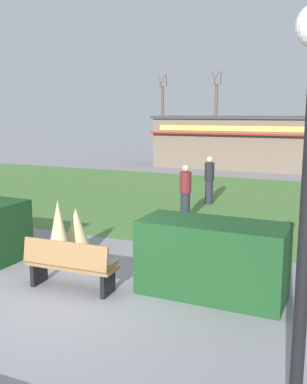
{
  "coord_description": "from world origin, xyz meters",
  "views": [
    {
      "loc": [
        4.3,
        -5.84,
        3.17
      ],
      "look_at": [
        -0.1,
        3.71,
        1.29
      ],
      "focal_mm": 41.21,
      "sensor_mm": 36.0,
      "label": 1
    }
  ],
  "objects": [
    {
      "name": "person_strolling",
      "position": [
        -0.21,
        6.22,
        0.86
      ],
      "size": [
        0.34,
        0.34,
        1.69
      ],
      "rotation": [
        0.0,
        0.0,
        1.33
      ],
      "color": "#23232D",
      "rests_on": "ground_plane"
    },
    {
      "name": "food_kiosk",
      "position": [
        -2.21,
        19.92,
        1.52
      ],
      "size": [
        9.36,
        4.2,
        3.02
      ],
      "color": "#6B5B4C",
      "rests_on": "ground_plane"
    },
    {
      "name": "parked_car_west_slot",
      "position": [
        -5.73,
        28.09,
        0.64
      ],
      "size": [
        4.3,
        2.25,
        1.2
      ],
      "color": "silver",
      "rests_on": "ground_plane"
    },
    {
      "name": "ground_plane",
      "position": [
        0.0,
        0.0,
        0.0
      ],
      "size": [
        80.0,
        80.0,
        0.0
      ],
      "primitive_type": "plane",
      "color": "gray"
    },
    {
      "name": "park_bench",
      "position": [
        -0.24,
        0.41,
        0.48
      ],
      "size": [
        1.72,
        0.61,
        0.95
      ],
      "color": "olive",
      "rests_on": "ground_plane"
    },
    {
      "name": "lawn_patch",
      "position": [
        0.0,
        9.63,
        0.0
      ],
      "size": [
        36.0,
        12.0,
        0.01
      ],
      "primitive_type": "cube",
      "color": "#4C7A38",
      "rests_on": "ground_plane"
    },
    {
      "name": "ornamental_grass_behind_right",
      "position": [
        -1.4,
        2.3,
        0.52
      ],
      "size": [
        0.72,
        0.72,
        1.04
      ],
      "primitive_type": "cone",
      "color": "#D1BC7F",
      "rests_on": "ground_plane"
    },
    {
      "name": "hedge_right",
      "position": [
        2.15,
        1.3,
        0.66
      ],
      "size": [
        2.55,
        1.1,
        1.32
      ],
      "primitive_type": "cube",
      "color": "#19421E",
      "rests_on": "ground_plane"
    },
    {
      "name": "tree_left_bg",
      "position": [
        -12.52,
        32.7,
        3.0
      ],
      "size": [
        0.91,
        0.96,
        6.74
      ],
      "color": "brown",
      "rests_on": "ground_plane"
    },
    {
      "name": "person_standing",
      "position": [
        -0.32,
        8.89,
        0.86
      ],
      "size": [
        0.34,
        0.34,
        1.69
      ],
      "rotation": [
        0.0,
        0.0,
        3.46
      ],
      "color": "#23232D",
      "rests_on": "ground_plane"
    },
    {
      "name": "ornamental_grass_behind_left",
      "position": [
        -1.39,
        1.63,
        0.67
      ],
      "size": [
        0.57,
        0.57,
        1.35
      ],
      "primitive_type": "cone",
      "color": "#D1BC7F",
      "rests_on": "ground_plane"
    },
    {
      "name": "tree_right_bg",
      "position": [
        -6.98,
        31.61,
        2.99
      ],
      "size": [
        0.91,
        0.96,
        6.71
      ],
      "color": "brown",
      "rests_on": "ground_plane"
    }
  ]
}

